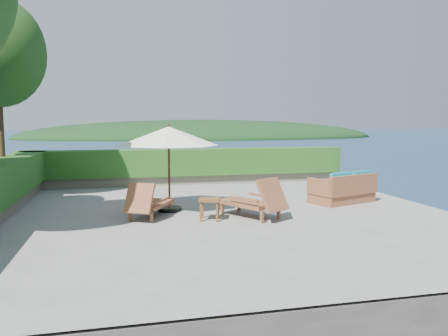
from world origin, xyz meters
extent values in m
plane|color=gray|center=(0.00, 0.00, 0.00)|extent=(12.00, 12.00, 0.00)
cube|color=#5F564B|center=(0.00, 0.00, -1.55)|extent=(12.00, 12.00, 3.00)
plane|color=#19374E|center=(0.00, 0.00, -3.00)|extent=(600.00, 600.00, 0.00)
ellipsoid|color=black|center=(25.00, 140.00, -3.00)|extent=(126.00, 57.60, 12.60)
cube|color=gray|center=(0.00, 5.60, 0.18)|extent=(12.00, 0.60, 0.36)
cube|color=#164A15|center=(0.00, 5.60, 0.85)|extent=(12.40, 0.90, 1.00)
cylinder|color=#47311B|center=(-6.00, 3.20, 2.34)|extent=(0.20, 0.20, 4.68)
cylinder|color=black|center=(-1.26, 0.55, 0.05)|extent=(0.74, 0.74, 0.10)
cylinder|color=#382314|center=(-1.26, 0.55, 1.14)|extent=(0.07, 0.07, 2.27)
cone|color=white|center=(-1.26, 0.55, 2.02)|extent=(3.06, 3.06, 0.50)
sphere|color=#382314|center=(-1.26, 0.55, 2.32)|extent=(0.09, 0.09, 0.08)
cube|color=brown|center=(-2.33, -0.48, 0.13)|extent=(0.08, 0.08, 0.26)
cube|color=brown|center=(-1.83, -0.74, 0.13)|extent=(0.08, 0.08, 0.26)
cube|color=brown|center=(-1.77, 0.58, 0.13)|extent=(0.08, 0.08, 0.26)
cube|color=brown|center=(-1.27, 0.32, 0.13)|extent=(0.08, 0.08, 0.26)
cube|color=brown|center=(-1.75, 0.01, 0.30)|extent=(1.19, 1.46, 0.09)
cube|color=brown|center=(-2.10, -0.66, 0.58)|extent=(0.78, 0.68, 0.70)
cube|color=brown|center=(-2.15, -0.01, 0.45)|extent=(0.45, 0.78, 0.05)
cube|color=brown|center=(-1.54, -0.33, 0.45)|extent=(0.45, 0.78, 0.05)
cube|color=brown|center=(0.71, -1.38, 0.15)|extent=(0.09, 0.09, 0.29)
cube|color=brown|center=(1.25, -1.06, 0.15)|extent=(0.09, 0.09, 0.29)
cube|color=brown|center=(0.01, -0.24, 0.15)|extent=(0.09, 0.09, 0.29)
cube|color=brown|center=(0.55, 0.09, 0.15)|extent=(0.09, 0.09, 0.29)
cube|color=brown|center=(0.57, -0.55, 0.34)|extent=(1.39, 1.63, 0.10)
cube|color=brown|center=(1.01, -1.27, 0.65)|extent=(0.88, 0.79, 0.78)
cube|color=brown|center=(0.36, -0.94, 0.50)|extent=(0.55, 0.85, 0.06)
cube|color=brown|center=(1.01, -0.54, 0.50)|extent=(0.55, 0.85, 0.06)
cube|color=brown|center=(-0.67, -0.90, 0.24)|extent=(0.06, 0.06, 0.48)
cube|color=brown|center=(-0.30, -1.02, 0.24)|extent=(0.06, 0.06, 0.48)
cube|color=brown|center=(-0.56, -0.53, 0.24)|extent=(0.06, 0.06, 0.48)
cube|color=brown|center=(-0.18, -0.64, 0.24)|extent=(0.06, 0.06, 0.48)
cube|color=brown|center=(-0.43, -0.77, 0.50)|extent=(0.62, 0.62, 0.05)
cube|color=brown|center=(3.87, 0.66, 0.21)|extent=(2.10, 1.52, 0.42)
cube|color=brown|center=(4.02, 0.24, 0.58)|extent=(1.83, 0.77, 0.58)
cube|color=brown|center=(3.02, 0.36, 0.53)|extent=(0.43, 0.93, 0.47)
cube|color=brown|center=(4.72, 0.96, 0.53)|extent=(0.43, 0.93, 0.47)
cube|color=teal|center=(3.44, 0.56, 0.52)|extent=(1.03, 0.99, 0.19)
cube|color=teal|center=(4.27, 0.86, 0.52)|extent=(1.03, 0.99, 0.19)
cube|color=teal|center=(3.57, 0.19, 0.76)|extent=(0.74, 0.38, 0.38)
cube|color=teal|center=(4.40, 0.49, 0.76)|extent=(0.74, 0.38, 0.38)
camera|label=1|loc=(-2.47, -11.04, 2.38)|focal=35.00mm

